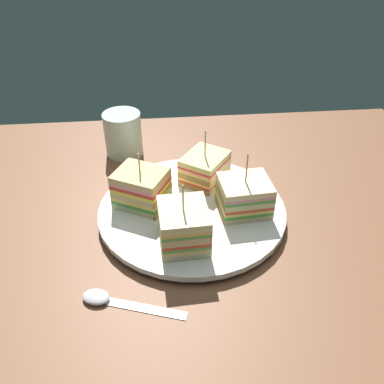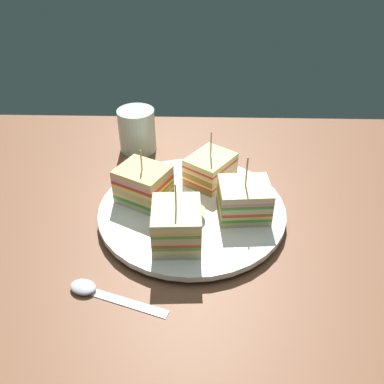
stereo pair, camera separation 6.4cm
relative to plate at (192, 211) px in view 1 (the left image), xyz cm
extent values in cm
cube|color=brown|center=(0.00, 0.00, -1.93)|extent=(97.36, 71.08, 1.80)
cylinder|color=white|center=(0.00, 0.00, -0.65)|extent=(18.15, 18.15, 0.77)
cylinder|color=white|center=(0.00, 0.00, 0.20)|extent=(29.28, 29.28, 0.94)
cube|color=#DABB8A|center=(-7.89, 1.22, 1.12)|extent=(8.03, 7.30, 0.90)
cube|color=#9E7242|center=(-4.22, 1.51, 1.12)|extent=(0.83, 6.59, 0.90)
cube|color=green|center=(-7.89, 1.22, 1.83)|extent=(8.03, 7.30, 0.51)
cube|color=#E8C864|center=(-7.89, 1.22, 2.34)|extent=(8.03, 7.30, 0.51)
cube|color=#DF4A29|center=(-7.89, 1.22, 2.84)|extent=(8.03, 7.30, 0.51)
cube|color=beige|center=(-7.89, 1.22, 3.55)|extent=(8.03, 7.30, 0.90)
cube|color=#9E7242|center=(-4.22, 1.51, 3.55)|extent=(0.83, 6.59, 0.90)
cube|color=green|center=(-7.89, 1.22, 4.25)|extent=(8.03, 7.30, 0.51)
cube|color=pink|center=(-7.89, 1.22, 4.76)|extent=(8.03, 7.30, 0.51)
cube|color=beige|center=(-7.89, 1.22, 5.47)|extent=(8.03, 7.30, 0.90)
cylinder|color=tan|center=(-7.89, 1.22, 8.32)|extent=(0.24, 0.24, 4.81)
cube|color=beige|center=(-2.87, -7.45, 1.14)|extent=(9.37, 9.68, 0.94)
cube|color=#9E7242|center=(-0.71, -4.46, 1.14)|extent=(5.05, 3.76, 0.94)
cube|color=#D54030|center=(-2.87, -7.45, 1.81)|extent=(9.37, 9.68, 0.40)
cube|color=#EACB5B|center=(-2.87, -7.45, 2.21)|extent=(9.37, 9.68, 0.40)
cube|color=#DDB686|center=(-2.87, -7.45, 2.88)|extent=(9.37, 9.68, 0.94)
cube|color=#9E7242|center=(-0.71, -4.46, 2.88)|extent=(5.05, 3.76, 0.94)
cube|color=#ECCC60|center=(-2.87, -7.45, 3.55)|extent=(9.37, 9.68, 0.40)
cube|color=#EBA596|center=(-2.87, -7.45, 3.95)|extent=(9.37, 9.68, 0.40)
cube|color=red|center=(-2.87, -7.45, 4.35)|extent=(9.37, 9.68, 0.40)
cube|color=beige|center=(-2.87, -7.45, 5.03)|extent=(9.37, 9.68, 0.94)
cylinder|color=tan|center=(-2.87, -7.45, 7.80)|extent=(0.24, 0.24, 4.60)
cube|color=beige|center=(7.72, -2.00, 1.13)|extent=(9.60, 9.11, 0.92)
cube|color=#9E7242|center=(4.48, -0.26, 1.13)|extent=(3.19, 5.58, 0.92)
cube|color=green|center=(7.72, -2.00, 1.89)|extent=(9.60, 9.11, 0.60)
cube|color=#F8CF54|center=(7.72, -2.00, 2.49)|extent=(9.60, 9.11, 0.60)
cube|color=#D9B87C|center=(7.72, -2.00, 3.25)|extent=(9.60, 9.11, 0.92)
cube|color=#B2844C|center=(4.48, -0.26, 3.25)|extent=(3.19, 5.58, 0.92)
cube|color=yellow|center=(7.72, -2.00, 4.01)|extent=(9.60, 9.11, 0.60)
cube|color=red|center=(7.72, -2.00, 4.60)|extent=(9.60, 9.11, 0.60)
cube|color=pink|center=(7.72, -2.00, 5.20)|extent=(9.60, 9.11, 0.60)
cube|color=#DBBB7A|center=(7.72, -2.00, 5.96)|extent=(9.60, 9.11, 0.92)
cylinder|color=tan|center=(7.72, -2.00, 8.08)|extent=(0.24, 0.24, 3.33)
cube|color=beige|center=(1.92, 7.75, 1.22)|extent=(7.05, 7.86, 1.11)
cube|color=#9E7242|center=(2.12, 4.07, 1.22)|extent=(6.54, 0.64, 1.11)
cube|color=#F1C863|center=(1.92, 7.75, 2.03)|extent=(7.05, 7.86, 0.51)
cube|color=#58A14C|center=(1.92, 7.75, 2.54)|extent=(7.05, 7.86, 0.51)
cube|color=#E04928|center=(1.92, 7.75, 3.05)|extent=(7.05, 7.86, 0.51)
cube|color=#D2B982|center=(1.92, 7.75, 3.86)|extent=(7.05, 7.86, 1.11)
cube|color=#B2844C|center=(2.12, 4.07, 3.86)|extent=(6.54, 0.64, 1.11)
cube|color=#5DA447|center=(1.92, 7.75, 4.67)|extent=(7.05, 7.86, 0.51)
cube|color=#F0C05A|center=(1.92, 7.75, 5.18)|extent=(7.05, 7.86, 0.51)
cube|color=beige|center=(1.92, 7.75, 5.98)|extent=(7.05, 7.86, 1.11)
cylinder|color=tan|center=(1.92, 7.75, 8.52)|extent=(0.24, 0.24, 3.96)
cylinder|color=#DFAE58|center=(0.78, 1.22, 1.00)|extent=(5.90, 5.89, 0.98)
cylinder|color=#F0D27A|center=(0.84, 0.97, 1.49)|extent=(5.65, 5.65, 0.56)
cylinder|color=#DCCA6A|center=(-0.32, 2.44, 2.02)|extent=(4.31, 4.31, 0.73)
cube|color=silver|center=(7.41, 17.63, -0.90)|extent=(10.21, 4.45, 0.25)
ellipsoid|color=silver|center=(13.67, 15.52, -0.53)|extent=(4.18, 3.55, 1.00)
cylinder|color=silver|center=(11.25, -20.80, 3.15)|extent=(7.13, 7.13, 8.36)
cylinder|color=#9D4831|center=(11.25, -20.80, 0.09)|extent=(6.56, 6.56, 2.25)
camera|label=1|loc=(4.97, 51.45, 41.25)|focal=39.20mm
camera|label=2|loc=(-1.41, 51.67, 41.25)|focal=39.20mm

